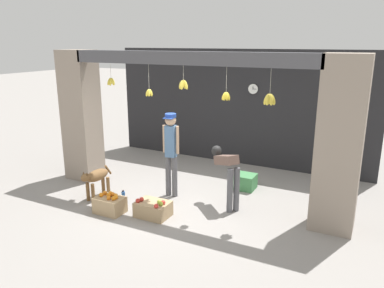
{
  "coord_description": "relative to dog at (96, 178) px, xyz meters",
  "views": [
    {
      "loc": [
        3.24,
        -5.92,
        3.05
      ],
      "look_at": [
        0.0,
        0.43,
        1.1
      ],
      "focal_mm": 35.0,
      "sensor_mm": 36.0,
      "label": 1
    }
  ],
  "objects": [
    {
      "name": "worker_stooping",
      "position": [
        2.47,
        0.82,
        0.3
      ],
      "size": [
        0.73,
        0.63,
        1.1
      ],
      "rotation": [
        0.0,
        0.0,
        0.9
      ],
      "color": "#56565B",
      "rests_on": "ground_plane"
    },
    {
      "name": "produce_box_green",
      "position": [
        2.5,
        1.84,
        -0.28
      ],
      "size": [
        0.41,
        0.41,
        0.32
      ],
      "primitive_type": "cube",
      "color": "#42844C",
      "rests_on": "ground_plane"
    },
    {
      "name": "fruit_crate_apples",
      "position": [
        1.45,
        -0.18,
        -0.29
      ],
      "size": [
        0.59,
        0.43,
        0.35
      ],
      "color": "tan",
      "rests_on": "ground_plane"
    },
    {
      "name": "ground_plane",
      "position": [
        1.64,
        0.55,
        -0.44
      ],
      "size": [
        60.0,
        60.0,
        0.0
      ],
      "primitive_type": "plane",
      "color": "gray"
    },
    {
      "name": "shop_pillar_right",
      "position": [
        4.37,
        0.85,
        1.01
      ],
      "size": [
        0.7,
        0.6,
        2.89
      ],
      "primitive_type": "cube",
      "color": "gray",
      "rests_on": "ground_plane"
    },
    {
      "name": "wall_clock",
      "position": [
        2.07,
        3.42,
        1.51
      ],
      "size": [
        0.26,
        0.03,
        0.26
      ],
      "color": "black"
    },
    {
      "name": "shopkeeper",
      "position": [
        1.27,
        0.79,
        0.58
      ],
      "size": [
        0.34,
        0.29,
        1.71
      ],
      "rotation": [
        0.0,
        0.0,
        3.26
      ],
      "color": "#56565B",
      "rests_on": "ground_plane"
    },
    {
      "name": "water_bottle",
      "position": [
        0.64,
        0.01,
        -0.31
      ],
      "size": [
        0.07,
        0.07,
        0.28
      ],
      "color": "#2D60AD",
      "rests_on": "ground_plane"
    },
    {
      "name": "fruit_crate_oranges",
      "position": [
        0.65,
        -0.41,
        -0.27
      ],
      "size": [
        0.53,
        0.38,
        0.37
      ],
      "color": "tan",
      "rests_on": "ground_plane"
    },
    {
      "name": "storefront_awning",
      "position": [
        1.67,
        0.67,
        2.3
      ],
      "size": [
        4.85,
        0.27,
        0.87
      ],
      "color": "#4C4C51"
    },
    {
      "name": "dog",
      "position": [
        0.0,
        0.0,
        0.0
      ],
      "size": [
        0.26,
        0.83,
        0.65
      ],
      "rotation": [
        0.0,
        0.0,
        -1.62
      ],
      "color": "brown",
      "rests_on": "ground_plane"
    },
    {
      "name": "shop_pillar_left",
      "position": [
        -1.08,
        0.85,
        1.01
      ],
      "size": [
        0.7,
        0.6,
        2.89
      ],
      "primitive_type": "cube",
      "color": "gray",
      "rests_on": "ground_plane"
    },
    {
      "name": "shop_back_wall",
      "position": [
        1.64,
        3.49,
        1.01
      ],
      "size": [
        6.75,
        0.12,
        2.89
      ],
      "primitive_type": "cube",
      "color": "#232326",
      "rests_on": "ground_plane"
    }
  ]
}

